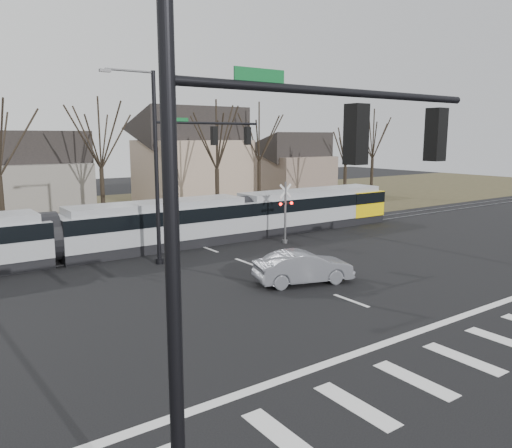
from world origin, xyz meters
TOP-DOWN VIEW (x-y plane):
  - ground at (0.00, 0.00)m, footprint 140.00×140.00m
  - grass_verge at (0.00, 32.00)m, footprint 140.00×28.00m
  - crosswalk at (0.00, -4.00)m, footprint 27.00×2.60m
  - stop_line at (0.00, -1.80)m, footprint 28.00×0.35m
  - lane_dashes at (0.00, 16.00)m, footprint 0.18×30.00m
  - rail_pair at (0.00, 15.80)m, footprint 90.00×1.52m
  - tram at (-2.58, 16.00)m, footprint 38.63×2.87m
  - sedan at (0.04, 5.17)m, footprint 4.20×5.57m
  - signal_pole_near_left at (-10.41, -6.00)m, footprint 9.28×0.44m
  - signal_pole_far at (-2.41, 12.50)m, footprint 9.28×0.44m
  - rail_crossing_signal at (5.00, 12.79)m, footprint 1.08×0.36m
  - tree_row at (2.00, 26.00)m, footprint 59.20×7.20m
  - house_b at (-5.00, 36.00)m, footprint 8.64×7.56m
  - house_c at (9.00, 33.00)m, footprint 10.80×8.64m
  - house_d at (24.00, 35.00)m, footprint 8.64×7.56m

SIDE VIEW (x-z plane):
  - ground at x=0.00m, z-range 0.00..0.00m
  - grass_verge at x=0.00m, z-range 0.00..0.01m
  - crosswalk at x=0.00m, z-range 0.00..0.01m
  - stop_line at x=0.00m, z-range 0.00..0.01m
  - lane_dashes at x=0.00m, z-range 0.00..0.01m
  - rail_pair at x=0.00m, z-range 0.00..0.06m
  - sedan at x=0.04m, z-range 0.00..1.54m
  - tram at x=-2.58m, z-range 0.13..3.06m
  - rail_crossing_signal at x=5.00m, z-range -0.11..3.89m
  - house_b at x=-5.00m, z-range 0.14..7.79m
  - house_d at x=24.00m, z-range 0.14..7.79m
  - tree_row at x=2.00m, z-range 0.00..10.00m
  - house_c at x=9.00m, z-range 0.18..10.28m
  - signal_pole_near_left at x=-10.41m, z-range 0.60..10.80m
  - signal_pole_far at x=-2.41m, z-range 0.60..10.80m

